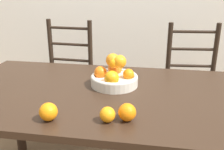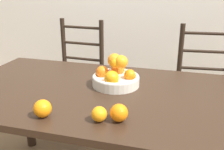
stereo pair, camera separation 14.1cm
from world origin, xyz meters
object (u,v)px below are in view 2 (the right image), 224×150
orange_loose_0 (43,108)px  chair_left (77,79)px  orange_loose_1 (119,113)px  chair_right (203,91)px  fruit_bowl (116,76)px  orange_loose_2 (99,114)px

orange_loose_0 → chair_left: 1.21m
orange_loose_1 → chair_left: (-0.66, 1.07, -0.30)m
chair_right → orange_loose_0: bearing=-129.2°
fruit_bowl → chair_right: 0.92m
orange_loose_1 → chair_right: (0.42, 1.07, -0.30)m
fruit_bowl → chair_right: size_ratio=0.27×
orange_loose_0 → orange_loose_1: size_ratio=1.03×
orange_loose_0 → orange_loose_2: bearing=6.6°
fruit_bowl → orange_loose_2: fruit_bowl is taller
orange_loose_2 → fruit_bowl: bearing=95.2°
orange_loose_2 → chair_right: chair_right is taller
orange_loose_2 → orange_loose_0: bearing=-173.4°
orange_loose_1 → orange_loose_0: bearing=-170.9°
orange_loose_0 → chair_left: chair_left is taller
orange_loose_0 → orange_loose_2: 0.25m
fruit_bowl → orange_loose_0: 0.50m
fruit_bowl → orange_loose_1: bearing=-73.1°
orange_loose_1 → orange_loose_2: (-0.08, -0.02, -0.01)m
chair_right → fruit_bowl: bearing=-134.0°
fruit_bowl → chair_left: (-0.54, 0.67, -0.32)m
fruit_bowl → chair_left: chair_left is taller
orange_loose_0 → chair_left: size_ratio=0.08×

